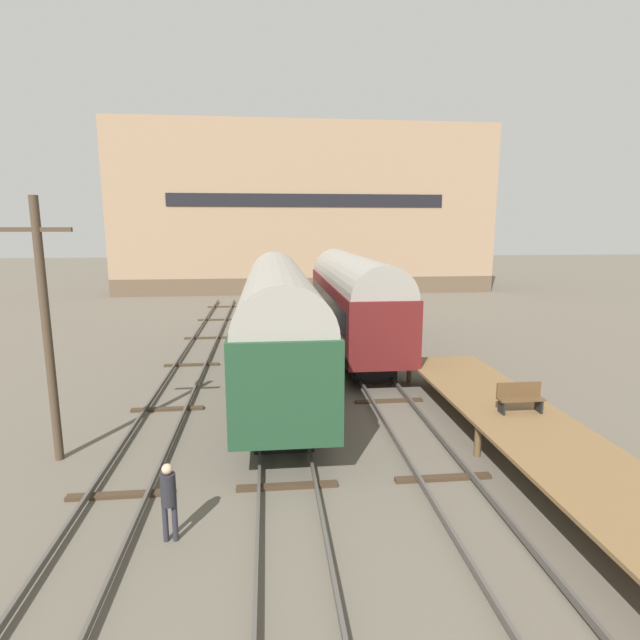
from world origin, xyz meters
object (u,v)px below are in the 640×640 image
object	(u,v)px
train_car_maroon	(353,296)
utility_pole	(47,328)
person_worker	(169,495)
bench	(520,397)
train_car_green	(278,315)

from	to	relation	value
train_car_maroon	utility_pole	size ratio (longest dim) A/B	2.07
person_worker	utility_pole	world-z (taller)	utility_pole
train_car_maroon	bench	bearing A→B (deg)	-76.37
person_worker	utility_pole	size ratio (longest dim) A/B	0.24
bench	train_car_maroon	bearing A→B (deg)	103.63
train_car_maroon	utility_pole	world-z (taller)	utility_pole
utility_pole	train_car_maroon	bearing A→B (deg)	48.78
train_car_maroon	bench	distance (m)	12.97
train_car_green	person_worker	bearing A→B (deg)	-103.33
train_car_green	bench	distance (m)	10.09
train_car_green	train_car_maroon	world-z (taller)	train_car_green
bench	train_car_green	bearing A→B (deg)	135.99
train_car_green	train_car_maroon	bearing A→B (deg)	53.45
person_worker	utility_pole	xyz separation A→B (m)	(-3.93, 4.26, 2.82)
train_car_green	utility_pole	distance (m)	9.27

